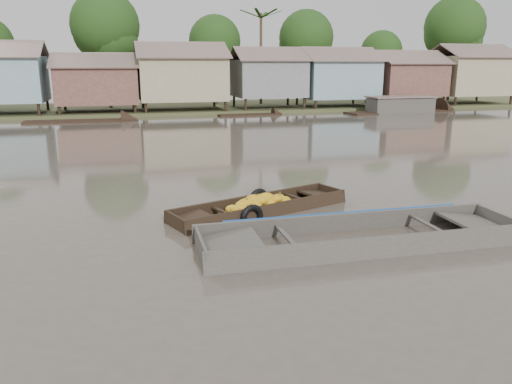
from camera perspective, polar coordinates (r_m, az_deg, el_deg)
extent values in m
plane|color=#4F473C|center=(11.17, -2.88, -5.25)|extent=(120.00, 120.00, 0.00)
cube|color=#384723|center=(43.51, -12.23, 9.18)|extent=(120.00, 12.00, 0.50)
cube|color=brown|center=(39.86, -17.68, 11.55)|extent=(5.80, 4.60, 2.70)
cube|color=brown|center=(38.59, -17.96, 14.14)|extent=(6.20, 2.67, 1.14)
cube|color=brown|center=(41.07, -17.81, 14.13)|extent=(6.20, 2.67, 1.14)
cube|color=#998D6A|center=(40.08, -8.50, 12.72)|extent=(6.50, 5.30, 3.30)
cube|color=brown|center=(38.66, -8.36, 15.78)|extent=(6.90, 3.08, 1.31)
cube|color=brown|center=(41.50, -8.85, 15.66)|extent=(6.90, 3.08, 1.31)
cube|color=slate|center=(41.49, 1.40, 12.85)|extent=(5.40, 4.70, 2.90)
cube|color=brown|center=(40.26, 1.94, 15.50)|extent=(5.80, 2.73, 1.17)
cube|color=brown|center=(42.70, 0.92, 15.45)|extent=(5.80, 2.73, 1.17)
cube|color=#7798A5|center=(43.56, 9.18, 12.62)|extent=(6.00, 5.00, 3.10)
cube|color=brown|center=(42.32, 10.06, 15.25)|extent=(6.40, 2.90, 1.24)
cube|color=brown|center=(44.79, 8.56, 15.25)|extent=(6.40, 2.90, 1.24)
cube|color=brown|center=(46.58, 16.67, 12.26)|extent=(5.70, 4.90, 2.80)
cube|color=brown|center=(45.44, 17.74, 14.48)|extent=(6.10, 2.85, 1.21)
cube|color=brown|center=(47.70, 15.99, 14.57)|extent=(6.10, 2.85, 1.21)
cube|color=#998D6A|center=(50.26, 23.18, 12.12)|extent=(6.30, 5.10, 3.40)
cube|color=brown|center=(49.17, 24.44, 14.49)|extent=(6.70, 2.96, 1.26)
cube|color=brown|center=(51.35, 22.46, 14.63)|extent=(6.70, 2.96, 1.26)
cylinder|color=#473323|center=(43.30, -16.52, 13.08)|extent=(0.28, 0.28, 6.30)
sphere|color=black|center=(43.40, -16.87, 17.82)|extent=(5.40, 5.40, 5.40)
cylinder|color=#473323|center=(45.06, -4.65, 12.97)|extent=(0.28, 0.28, 5.25)
sphere|color=black|center=(45.08, -4.73, 16.78)|extent=(4.50, 4.50, 4.50)
cylinder|color=#473323|center=(46.23, 5.65, 13.20)|extent=(0.28, 0.28, 5.60)
sphere|color=black|center=(46.27, 5.75, 17.17)|extent=(4.80, 4.80, 4.80)
cylinder|color=#473323|center=(50.48, 13.96, 12.36)|extent=(0.28, 0.28, 4.55)
sphere|color=black|center=(50.47, 14.14, 15.31)|extent=(3.90, 3.90, 3.90)
cylinder|color=#473323|center=(53.35, 21.34, 13.04)|extent=(0.28, 0.28, 6.65)
sphere|color=black|center=(53.46, 21.73, 17.10)|extent=(5.70, 5.70, 5.70)
cylinder|color=#473323|center=(45.45, 0.57, 14.76)|extent=(0.24, 0.24, 8.00)
cube|color=black|center=(13.11, 0.58, -2.60)|extent=(4.93, 2.57, 0.08)
cube|color=black|center=(13.47, -0.74, -1.27)|extent=(4.76, 1.85, 0.47)
cube|color=black|center=(12.64, 1.99, -2.35)|extent=(4.76, 1.85, 0.47)
cube|color=black|center=(14.57, 8.45, -0.22)|extent=(0.43, 1.04, 0.44)
cube|color=black|center=(14.27, 7.21, -0.26)|extent=(1.12, 1.17, 0.18)
cube|color=black|center=(11.85, -9.13, -3.68)|extent=(0.43, 1.04, 0.44)
cube|color=black|center=(12.02, -7.31, -3.08)|extent=(1.12, 1.17, 0.18)
cube|color=black|center=(12.41, -3.83, -2.25)|extent=(0.45, 1.02, 0.05)
cube|color=black|center=(13.72, 4.57, -0.63)|extent=(0.45, 1.02, 0.05)
ellipsoid|color=yellow|center=(13.14, 1.84, -0.82)|extent=(0.43, 0.37, 0.23)
ellipsoid|color=yellow|center=(13.39, 0.61, -0.98)|extent=(0.41, 0.34, 0.21)
ellipsoid|color=yellow|center=(13.04, 1.17, -0.61)|extent=(0.48, 0.41, 0.25)
ellipsoid|color=yellow|center=(13.31, 3.23, -0.96)|extent=(0.43, 0.37, 0.23)
ellipsoid|color=yellow|center=(12.57, -2.35, -2.39)|extent=(0.37, 0.31, 0.19)
ellipsoid|color=yellow|center=(12.51, -0.93, -2.36)|extent=(0.46, 0.39, 0.24)
ellipsoid|color=yellow|center=(13.06, 0.48, -0.66)|extent=(0.36, 0.30, 0.19)
ellipsoid|color=yellow|center=(12.85, 1.65, -1.80)|extent=(0.38, 0.32, 0.20)
ellipsoid|color=yellow|center=(12.98, 1.56, -1.22)|extent=(0.41, 0.35, 0.21)
ellipsoid|color=yellow|center=(13.06, -0.38, -1.07)|extent=(0.42, 0.35, 0.22)
ellipsoid|color=yellow|center=(12.53, -1.42, -2.09)|extent=(0.47, 0.40, 0.25)
ellipsoid|color=yellow|center=(13.44, 0.66, -0.97)|extent=(0.39, 0.33, 0.21)
ellipsoid|color=yellow|center=(12.79, -1.21, -1.29)|extent=(0.47, 0.40, 0.25)
ellipsoid|color=yellow|center=(12.84, 0.06, -1.20)|extent=(0.44, 0.37, 0.23)
ellipsoid|color=yellow|center=(12.68, -2.73, -1.97)|extent=(0.43, 0.36, 0.23)
ellipsoid|color=yellow|center=(12.74, -1.64, -1.46)|extent=(0.40, 0.34, 0.21)
ellipsoid|color=yellow|center=(13.06, 0.13, -0.96)|extent=(0.45, 0.38, 0.23)
ellipsoid|color=yellow|center=(13.12, 2.39, -0.78)|extent=(0.37, 0.31, 0.19)
ellipsoid|color=yellow|center=(13.12, -0.46, -1.16)|extent=(0.38, 0.32, 0.20)
ellipsoid|color=yellow|center=(12.98, -0.44, -1.12)|extent=(0.42, 0.35, 0.22)
ellipsoid|color=yellow|center=(12.89, -0.37, -0.80)|extent=(0.45, 0.38, 0.23)
ellipsoid|color=yellow|center=(12.60, -2.09, -1.99)|extent=(0.47, 0.40, 0.25)
ellipsoid|color=yellow|center=(13.58, 2.55, -0.70)|extent=(0.46, 0.39, 0.24)
ellipsoid|color=yellow|center=(13.31, 4.32, -1.37)|extent=(0.39, 0.33, 0.21)
ellipsoid|color=yellow|center=(12.83, 0.63, -0.99)|extent=(0.45, 0.38, 0.23)
ellipsoid|color=yellow|center=(13.07, -0.98, -1.05)|extent=(0.37, 0.32, 0.20)
ellipsoid|color=yellow|center=(12.97, 1.04, -1.05)|extent=(0.42, 0.36, 0.22)
ellipsoid|color=yellow|center=(12.65, 0.05, -1.65)|extent=(0.36, 0.31, 0.19)
cylinder|color=#3F6626|center=(12.74, -1.04, -1.00)|extent=(0.04, 0.04, 0.16)
cylinder|color=#3F6626|center=(13.08, 1.22, -0.59)|extent=(0.04, 0.04, 0.16)
cylinder|color=#3F6626|center=(13.34, 2.76, -0.30)|extent=(0.04, 0.04, 0.16)
torus|color=black|center=(13.72, 0.32, -0.91)|extent=(0.67, 0.37, 0.65)
torus|color=black|center=(12.18, -0.49, -2.90)|extent=(0.67, 0.38, 0.66)
cube|color=#3B3732|center=(11.08, 11.82, -6.16)|extent=(6.94, 1.63, 0.08)
cube|color=#3B3732|center=(11.72, 10.12, -3.67)|extent=(7.07, 0.30, 0.57)
cube|color=#3B3732|center=(10.29, 13.91, -6.47)|extent=(7.07, 0.30, 0.57)
cube|color=#3B3732|center=(12.84, 25.98, -3.34)|extent=(0.09, 1.73, 0.54)
cube|color=#3B3732|center=(12.45, 23.87, -3.31)|extent=(1.23, 1.51, 0.23)
cube|color=#3B3732|center=(10.05, -6.32, -6.64)|extent=(0.09, 1.73, 0.54)
cube|color=#3B3732|center=(10.11, -2.94, -6.02)|extent=(1.23, 1.51, 0.23)
cube|color=#3B3732|center=(10.38, 3.62, -5.22)|extent=(0.13, 1.66, 0.05)
cube|color=#3B3732|center=(11.76, 19.22, -3.64)|extent=(0.13, 1.66, 0.05)
cube|color=#665E54|center=(11.07, 11.83, -5.97)|extent=(5.29, 1.46, 0.02)
cube|color=#0F4698|center=(11.71, 10.05, -2.58)|extent=(5.71, 0.20, 0.14)
torus|color=olive|center=(12.20, 23.83, -4.88)|extent=(0.39, 0.39, 0.06)
torus|color=olive|center=(12.19, 23.85, -4.71)|extent=(0.32, 0.32, 0.06)
cube|color=black|center=(41.63, 15.96, 8.66)|extent=(9.17, 3.10, 0.35)
cube|color=black|center=(37.58, -0.99, 8.64)|extent=(4.42, 1.16, 0.35)
cube|color=black|center=(35.50, -19.93, 7.44)|extent=(6.52, 1.75, 0.35)
cube|color=black|center=(41.28, 16.15, 9.44)|extent=(5.00, 2.00, 1.20)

